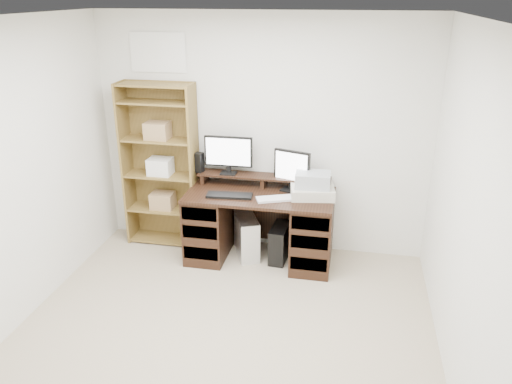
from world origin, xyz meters
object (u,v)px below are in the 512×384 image
(tower_black, at_px, (280,243))
(desk, at_px, (260,225))
(bookshelf, at_px, (161,164))
(monitor_small, at_px, (292,169))
(printer, at_px, (312,192))
(monitor_wide, at_px, (228,153))
(tower_silver, at_px, (247,236))

(tower_black, bearing_deg, desk, -169.15)
(bookshelf, bearing_deg, monitor_small, -2.47)
(printer, xyz_separation_m, bookshelf, (-1.67, 0.20, 0.11))
(desk, distance_m, bookshelf, 1.27)
(monitor_wide, relative_size, monitor_small, 1.19)
(printer, bearing_deg, bookshelf, 164.08)
(desk, bearing_deg, tower_black, 6.46)
(monitor_small, relative_size, printer, 1.00)
(printer, xyz_separation_m, tower_black, (-0.32, 0.01, -0.61))
(bookshelf, bearing_deg, tower_black, -8.01)
(monitor_wide, bearing_deg, desk, -28.97)
(monitor_small, height_order, tower_silver, monitor_small)
(desk, height_order, tower_black, desk)
(monitor_small, bearing_deg, bookshelf, -164.77)
(tower_black, relative_size, bookshelf, 0.22)
(monitor_small, relative_size, tower_silver, 0.95)
(printer, distance_m, bookshelf, 1.68)
(monitor_wide, distance_m, tower_black, 1.09)
(desk, relative_size, bookshelf, 0.83)
(tower_black, distance_m, bookshelf, 1.54)
(monitor_small, bearing_deg, tower_black, -107.94)
(desk, relative_size, tower_silver, 3.36)
(desk, xyz_separation_m, monitor_small, (0.30, 0.15, 0.59))
(monitor_wide, height_order, bookshelf, bookshelf)
(desk, distance_m, tower_black, 0.29)
(monitor_wide, height_order, monitor_small, monitor_wide)
(monitor_wide, xyz_separation_m, printer, (0.91, -0.19, -0.29))
(desk, height_order, tower_silver, desk)
(tower_black, bearing_deg, printer, 3.33)
(tower_silver, height_order, tower_black, tower_silver)
(tower_black, bearing_deg, bookshelf, 176.38)
(monitor_wide, height_order, tower_black, monitor_wide)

